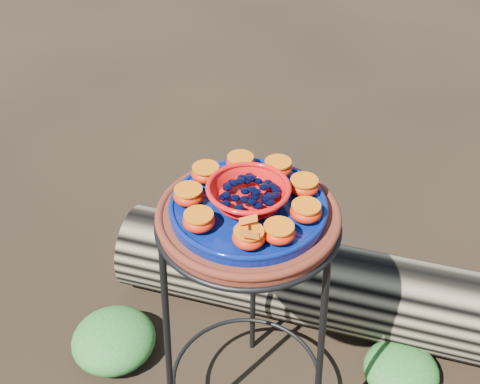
# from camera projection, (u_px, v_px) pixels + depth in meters

# --- Properties ---
(plant_stand) EXTENTS (0.44, 0.44, 0.70)m
(plant_stand) POSITION_uv_depth(u_px,v_px,m) (247.00, 329.00, 1.51)
(plant_stand) COLOR black
(plant_stand) RESTS_ON ground
(terracotta_saucer) EXTENTS (0.39, 0.39, 0.03)m
(terracotta_saucer) POSITION_uv_depth(u_px,v_px,m) (248.00, 218.00, 1.28)
(terracotta_saucer) COLOR #5E1D13
(terracotta_saucer) RESTS_ON plant_stand
(cobalt_plate) EXTENTS (0.33, 0.33, 0.02)m
(cobalt_plate) POSITION_uv_depth(u_px,v_px,m) (248.00, 208.00, 1.27)
(cobalt_plate) COLOR #000D39
(cobalt_plate) RESTS_ON terracotta_saucer
(red_bowl) EXTENTS (0.17, 0.17, 0.05)m
(red_bowl) POSITION_uv_depth(u_px,v_px,m) (248.00, 195.00, 1.25)
(red_bowl) COLOR red
(red_bowl) RESTS_ON cobalt_plate
(glass_gems) EXTENTS (0.13, 0.13, 0.02)m
(glass_gems) POSITION_uv_depth(u_px,v_px,m) (249.00, 182.00, 1.23)
(glass_gems) COLOR black
(glass_gems) RESTS_ON red_bowl
(orange_half_0) EXTENTS (0.06, 0.06, 0.04)m
(orange_half_0) POSITION_uv_depth(u_px,v_px,m) (249.00, 237.00, 1.15)
(orange_half_0) COLOR red
(orange_half_0) RESTS_ON cobalt_plate
(orange_half_1) EXTENTS (0.06, 0.06, 0.04)m
(orange_half_1) POSITION_uv_depth(u_px,v_px,m) (279.00, 233.00, 1.16)
(orange_half_1) COLOR red
(orange_half_1) RESTS_ON cobalt_plate
(orange_half_2) EXTENTS (0.06, 0.06, 0.04)m
(orange_half_2) POSITION_uv_depth(u_px,v_px,m) (306.00, 212.00, 1.21)
(orange_half_2) COLOR red
(orange_half_2) RESTS_ON cobalt_plate
(orange_half_3) EXTENTS (0.06, 0.06, 0.04)m
(orange_half_3) POSITION_uv_depth(u_px,v_px,m) (304.00, 186.00, 1.28)
(orange_half_3) COLOR red
(orange_half_3) RESTS_ON cobalt_plate
(orange_half_4) EXTENTS (0.06, 0.06, 0.04)m
(orange_half_4) POSITION_uv_depth(u_px,v_px,m) (278.00, 168.00, 1.33)
(orange_half_4) COLOR red
(orange_half_4) RESTS_ON cobalt_plate
(orange_half_5) EXTENTS (0.06, 0.06, 0.04)m
(orange_half_5) POSITION_uv_depth(u_px,v_px,m) (240.00, 163.00, 1.35)
(orange_half_5) COLOR red
(orange_half_5) RESTS_ON cobalt_plate
(orange_half_6) EXTENTS (0.06, 0.06, 0.04)m
(orange_half_6) POSITION_uv_depth(u_px,v_px,m) (206.00, 173.00, 1.32)
(orange_half_6) COLOR red
(orange_half_6) RESTS_ON cobalt_plate
(orange_half_7) EXTENTS (0.06, 0.06, 0.04)m
(orange_half_7) POSITION_uv_depth(u_px,v_px,m) (189.00, 196.00, 1.25)
(orange_half_7) COLOR red
(orange_half_7) RESTS_ON cobalt_plate
(orange_half_8) EXTENTS (0.06, 0.06, 0.04)m
(orange_half_8) POSITION_uv_depth(u_px,v_px,m) (199.00, 221.00, 1.19)
(orange_half_8) COLOR red
(orange_half_8) RESTS_ON cobalt_plate
(butterfly) EXTENTS (0.08, 0.06, 0.01)m
(butterfly) POSITION_uv_depth(u_px,v_px,m) (249.00, 228.00, 1.14)
(butterfly) COLOR #CC5511
(butterfly) RESTS_ON orange_half_0
(driftwood_log) EXTENTS (1.52, 0.67, 0.28)m
(driftwood_log) POSITION_uv_depth(u_px,v_px,m) (346.00, 290.00, 1.90)
(driftwood_log) COLOR black
(driftwood_log) RESTS_ON ground
(foliage_left) EXTENTS (0.26, 0.26, 0.13)m
(foliage_left) POSITION_uv_depth(u_px,v_px,m) (114.00, 339.00, 1.84)
(foliage_left) COLOR #1F571A
(foliage_left) RESTS_ON ground
(foliage_right) EXTENTS (0.22, 0.22, 0.11)m
(foliage_right) POSITION_uv_depth(u_px,v_px,m) (401.00, 370.00, 1.76)
(foliage_right) COLOR #1F571A
(foliage_right) RESTS_ON ground
(foliage_back) EXTENTS (0.34, 0.34, 0.17)m
(foliage_back) POSITION_uv_depth(u_px,v_px,m) (231.00, 260.00, 2.08)
(foliage_back) COLOR #1F571A
(foliage_back) RESTS_ON ground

